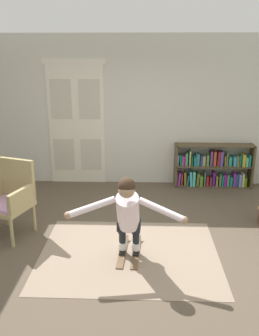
{
  "coord_description": "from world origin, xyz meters",
  "views": [
    {
      "loc": [
        0.2,
        -4.5,
        2.6
      ],
      "look_at": [
        0.01,
        0.26,
        1.05
      ],
      "focal_mm": 38.92,
      "sensor_mm": 36.0,
      "label": 1
    }
  ],
  "objects_px": {
    "wicker_chair": "(9,197)",
    "person_skier": "(128,211)",
    "bookshelf": "(213,168)",
    "skis_pair": "(129,251)"
  },
  "relations": [
    {
      "from": "wicker_chair",
      "to": "person_skier",
      "type": "bearing_deg",
      "value": -21.99
    },
    {
      "from": "bookshelf",
      "to": "skis_pair",
      "type": "relative_size",
      "value": 1.95
    },
    {
      "from": "skis_pair",
      "to": "person_skier",
      "type": "height_order",
      "value": "person_skier"
    },
    {
      "from": "bookshelf",
      "to": "wicker_chair",
      "type": "distance_m",
      "value": 3.91
    },
    {
      "from": "person_skier",
      "to": "wicker_chair",
      "type": "bearing_deg",
      "value": 158.01
    },
    {
      "from": "bookshelf",
      "to": "person_skier",
      "type": "xyz_separation_m",
      "value": [
        -1.56,
        -2.79,
        0.33
      ]
    },
    {
      "from": "bookshelf",
      "to": "person_skier",
      "type": "bearing_deg",
      "value": -119.17
    },
    {
      "from": "skis_pair",
      "to": "person_skier",
      "type": "relative_size",
      "value": 0.54
    },
    {
      "from": "bookshelf",
      "to": "skis_pair",
      "type": "bearing_deg",
      "value": -120.81
    },
    {
      "from": "bookshelf",
      "to": "wicker_chair",
      "type": "height_order",
      "value": "wicker_chair"
    }
  ]
}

